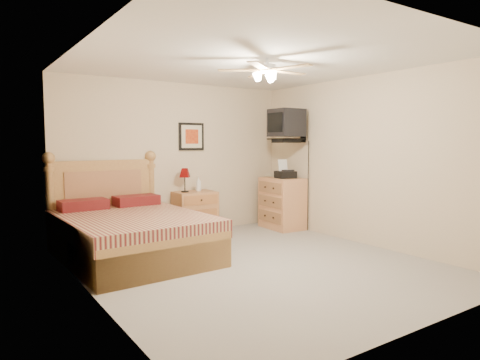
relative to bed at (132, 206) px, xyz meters
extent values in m
plane|color=gray|center=(1.18, -1.12, -0.70)|extent=(4.50, 4.50, 0.00)
cube|color=white|center=(1.18, -1.12, 1.80)|extent=(4.00, 4.50, 0.04)
cube|color=beige|center=(1.18, 1.13, 0.55)|extent=(4.00, 0.04, 2.50)
cube|color=beige|center=(1.18, -3.37, 0.55)|extent=(4.00, 0.04, 2.50)
cube|color=beige|center=(-0.82, -1.12, 0.55)|extent=(0.04, 4.50, 2.50)
cube|color=beige|center=(3.18, -1.12, 0.55)|extent=(0.04, 4.50, 2.50)
cube|color=#9F663C|center=(1.38, 0.88, -0.34)|extent=(0.68, 0.53, 0.71)
imported|color=white|center=(1.46, 0.89, 0.14)|extent=(0.12, 0.12, 0.24)
cube|color=black|center=(1.45, 1.11, 0.92)|extent=(0.46, 0.04, 0.46)
cube|color=#C57E51|center=(2.91, 0.46, -0.25)|extent=(0.57, 0.79, 0.90)
imported|color=#B4AB8D|center=(2.83, 0.68, 0.22)|extent=(0.24, 0.31, 0.03)
imported|color=tan|center=(2.86, 0.69, 0.24)|extent=(0.28, 0.32, 0.02)
camera|label=1|loc=(-1.90, -5.34, 0.82)|focal=32.00mm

